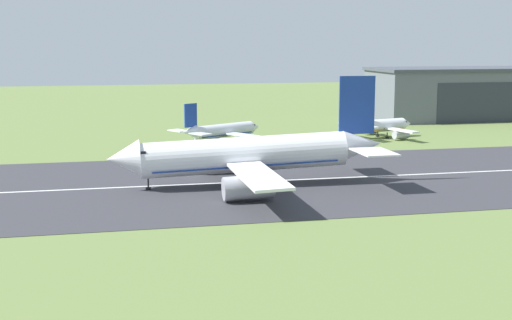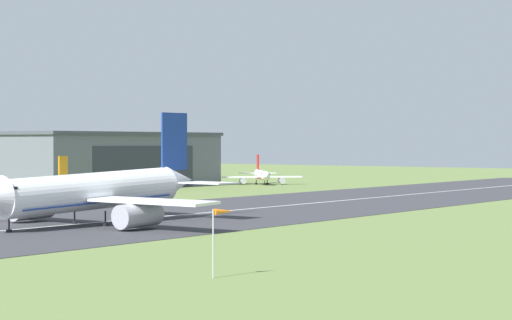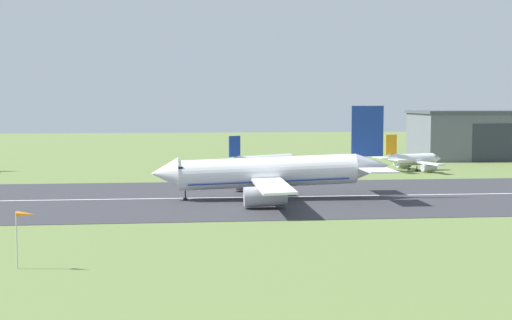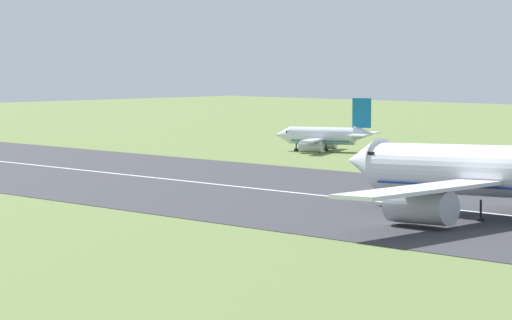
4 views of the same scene
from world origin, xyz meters
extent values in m
plane|color=olive|center=(0.00, 62.04, 0.00)|extent=(676.10, 676.10, 0.00)
cylinder|color=white|center=(-8.80, 121.27, 5.13)|extent=(33.27, 5.93, 6.63)
cone|color=white|center=(-27.85, 121.46, 5.13)|extent=(5.27, 5.65, 5.76)
cube|color=black|center=(-25.08, 121.43, 6.25)|extent=(1.16, 4.77, 0.47)
cube|color=navy|center=(-8.80, 121.27, 3.59)|extent=(29.80, 5.62, 1.13)
cube|color=white|center=(-9.59, 107.95, 4.15)|extent=(5.60, 21.10, 0.57)
cylinder|color=#A8A8B2|center=(-10.65, 109.64, 2.17)|extent=(7.42, 3.55, 3.70)
cylinder|color=black|center=(-24.13, 121.42, 1.17)|extent=(0.24, 0.24, 2.33)
cylinder|color=black|center=(-24.13, 121.42, 0.22)|extent=(0.84, 0.84, 0.44)
cylinder|color=black|center=(-8.99, 117.91, 1.17)|extent=(0.24, 0.24, 2.33)
cylinder|color=black|center=(-8.99, 117.91, 0.22)|extent=(0.84, 0.84, 0.44)
cylinder|color=silver|center=(-84.93, 178.27, 2.95)|extent=(12.52, 8.21, 3.19)
cone|color=silver|center=(-91.80, 174.99, 2.95)|extent=(3.97, 4.12, 3.19)
cone|color=silver|center=(-77.63, 181.76, 3.52)|extent=(4.69, 4.24, 2.87)
cube|color=black|center=(-90.37, 175.67, 3.59)|extent=(2.16, 2.92, 0.44)
cube|color=#146B9E|center=(-84.93, 178.27, 2.07)|extent=(11.34, 7.53, 0.20)
cube|color=silver|center=(-87.52, 183.11, 2.39)|extent=(5.42, 8.00, 0.40)
cylinder|color=#A8A8B2|center=(-87.66, 182.35, 1.15)|extent=(4.60, 3.58, 1.98)
cube|color=silver|center=(-82.79, 173.22, 2.39)|extent=(5.42, 8.00, 0.40)
cylinder|color=#A8A8B2|center=(-83.47, 173.58, 1.15)|extent=(4.60, 3.58, 1.98)
cube|color=#146B9E|center=(-78.15, 181.51, 7.26)|extent=(3.25, 1.75, 5.43)
cube|color=silver|center=(-79.53, 185.33, 3.43)|extent=(4.85, 5.72, 0.24)
cube|color=silver|center=(-76.05, 178.04, 3.43)|extent=(4.85, 5.72, 0.24)
cylinder|color=black|center=(-89.42, 176.12, 0.68)|extent=(0.24, 0.24, 1.35)
cylinder|color=black|center=(-89.42, 176.12, 0.22)|extent=(0.84, 0.84, 0.44)
cylinder|color=black|center=(-85.53, 180.11, 0.68)|extent=(0.24, 0.24, 1.35)
cylinder|color=black|center=(-85.53, 180.11, 0.22)|extent=(0.84, 0.84, 0.44)
cylinder|color=black|center=(-83.88, 176.65, 0.68)|extent=(0.24, 0.24, 1.35)
cylinder|color=black|center=(-83.88, 176.65, 0.22)|extent=(0.84, 0.84, 0.44)
camera|label=1|loc=(-31.81, 11.07, 22.97)|focal=50.00mm
camera|label=2|loc=(-114.21, 11.07, 12.61)|focal=70.00mm
camera|label=3|loc=(-24.92, -9.88, 18.47)|focal=50.00mm
camera|label=4|loc=(63.31, 11.07, 17.23)|focal=85.00mm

